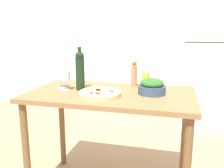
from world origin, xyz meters
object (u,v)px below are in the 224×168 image
(wine_glass_near, at_px, (65,77))
(wine_glass_far, at_px, (60,75))
(homemade_pizza, at_px, (100,93))
(salt_canister, at_px, (146,79))
(salad_bowl, at_px, (152,87))
(wine_bottle, at_px, (80,70))
(refrigerator, at_px, (211,68))
(pepper_mill, at_px, (134,74))

(wine_glass_near, relative_size, wine_glass_far, 1.00)
(homemade_pizza, xyz_separation_m, salt_canister, (0.30, 0.40, 0.05))
(wine_glass_near, distance_m, salad_bowl, 0.71)
(salt_canister, bearing_deg, salad_bowl, -71.60)
(salad_bowl, bearing_deg, wine_bottle, -178.94)
(wine_bottle, distance_m, homemade_pizza, 0.30)
(salt_canister, bearing_deg, wine_glass_near, -154.13)
(wine_glass_near, xyz_separation_m, wine_glass_far, (-0.07, 0.06, 0.00))
(refrigerator, bearing_deg, wine_glass_far, -127.81)
(refrigerator, bearing_deg, wine_bottle, -123.95)
(wine_bottle, relative_size, wine_glass_far, 2.19)
(salad_bowl, bearing_deg, homemade_pizza, -157.56)
(pepper_mill, distance_m, homemade_pizza, 0.44)
(refrigerator, xyz_separation_m, wine_bottle, (-1.24, -1.84, 0.21))
(salad_bowl, distance_m, salt_canister, 0.25)
(wine_bottle, bearing_deg, wine_glass_near, -155.93)
(refrigerator, relative_size, wine_glass_far, 10.49)
(wine_glass_near, distance_m, wine_glass_far, 0.09)
(pepper_mill, xyz_separation_m, salt_canister, (0.10, 0.02, -0.04))
(wine_glass_far, bearing_deg, salad_bowl, 0.22)
(salt_canister, bearing_deg, homemade_pizza, -126.72)
(wine_glass_far, relative_size, homemade_pizza, 0.50)
(refrigerator, relative_size, wine_bottle, 4.78)
(wine_bottle, bearing_deg, wine_glass_far, 177.51)
(refrigerator, bearing_deg, homemade_pizza, -117.29)
(wine_glass_far, bearing_deg, refrigerator, 52.19)
(wine_bottle, distance_m, wine_glass_far, 0.19)
(wine_bottle, bearing_deg, refrigerator, 56.05)
(wine_bottle, bearing_deg, salt_canister, 26.26)
(salt_canister, bearing_deg, wine_glass_far, -160.63)
(refrigerator, height_order, wine_glass_near, refrigerator)
(wine_bottle, distance_m, wine_glass_near, 0.13)
(wine_glass_far, xyz_separation_m, salad_bowl, (0.77, 0.00, -0.06))
(refrigerator, relative_size, pepper_mill, 7.38)
(wine_glass_near, height_order, salt_canister, wine_glass_near)
(refrigerator, xyz_separation_m, wine_glass_far, (-1.42, -1.83, 0.16))
(salad_bowl, xyz_separation_m, homemade_pizza, (-0.38, -0.16, -0.04))
(wine_glass_far, bearing_deg, pepper_mill, 21.03)
(refrigerator, height_order, wine_bottle, refrigerator)
(wine_bottle, bearing_deg, homemade_pizza, -33.85)
(salt_canister, bearing_deg, refrigerator, 65.36)
(refrigerator, distance_m, wine_glass_near, 2.33)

